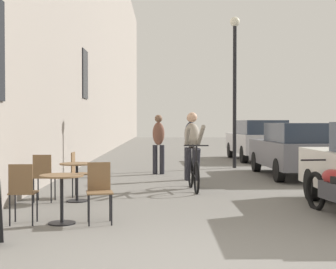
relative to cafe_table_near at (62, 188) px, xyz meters
name	(u,v)px	position (x,y,z in m)	size (l,w,h in m)	color
ground_plane	(207,267)	(1.94, -2.24, -0.52)	(88.00, 88.00, 0.00)	slate
building_facade_left	(83,3)	(-1.51, 11.75, 5.45)	(0.54, 68.00, 11.94)	gray
cafe_table_near	(62,188)	(0.00, 0.00, 0.00)	(0.64, 0.64, 0.72)	black
cafe_chair_near_toward_street	(99,188)	(0.54, 0.07, 0.00)	(0.44, 0.44, 0.89)	black
cafe_chair_near_toward_wall	(22,189)	(-0.55, -0.08, 0.00)	(0.40, 0.40, 0.89)	black
cafe_table_mid	(77,174)	(-0.13, 2.10, 0.00)	(0.64, 0.64, 0.72)	black
cafe_chair_mid_toward_street	(78,171)	(-0.21, 2.72, 0.00)	(0.39, 0.39, 0.89)	black
cafe_chair_mid_toward_wall	(43,174)	(-0.74, 2.03, 0.00)	(0.38, 0.38, 0.89)	black
cyclist_on_bicycle	(193,153)	(2.14, 3.77, 0.29)	(0.52, 1.76, 1.74)	black
pedestrian_near	(191,142)	(2.21, 5.67, 0.44)	(0.35, 0.25, 1.71)	#26262D
pedestrian_mid	(159,141)	(1.36, 7.12, 0.44)	(0.35, 0.26, 1.70)	#26262D
street_lamp	(235,72)	(3.81, 9.07, 2.59)	(0.32, 0.32, 4.90)	black
parked_car_second	(296,149)	(5.11, 6.36, 0.24)	(1.83, 4.16, 1.47)	#595960
parked_car_third	(258,140)	(5.21, 12.38, 0.29)	(1.98, 4.45, 1.56)	#B7B7BC
parked_motorcycle	(336,191)	(4.20, 0.49, -0.12)	(0.62, 2.14, 0.92)	black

